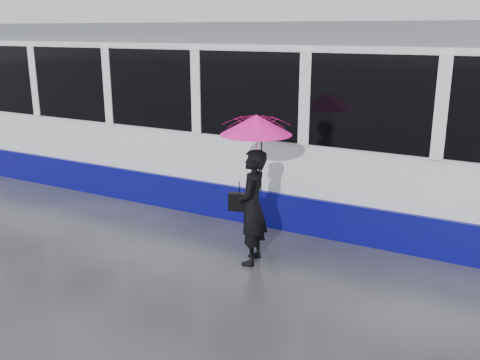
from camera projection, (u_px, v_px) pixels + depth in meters
The scene contains 6 objects.
ground at pixel (184, 242), 8.41m from camera, with size 90.00×90.00×0.00m, color #27272C.
rails at pixel (257, 199), 10.51m from camera, with size 34.00×1.51×0.02m.
tram at pixel (358, 126), 9.16m from camera, with size 26.00×2.56×3.35m.
woman at pixel (252, 207), 7.48m from camera, with size 0.60×0.40×1.66m, color black.
umbrella at pixel (256, 138), 7.19m from camera, with size 1.18×1.18×1.12m.
handbag at pixel (239, 202), 7.59m from camera, with size 0.32×0.19×0.44m.
Camera 1 is at (4.58, -6.41, 3.23)m, focal length 40.00 mm.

